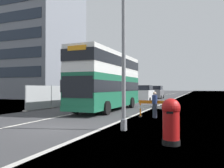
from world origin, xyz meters
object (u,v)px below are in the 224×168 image
double_decker_bus (108,80)px  pedestrian_at_kerb (155,105)px  car_oncoming_near (146,94)px  lamppost_foreground (124,43)px  roadworks_barrier (153,107)px  red_pillar_postbox (171,119)px  car_receding_mid (157,92)px

double_decker_bus → pedestrian_at_kerb: size_ratio=6.24×
double_decker_bus → pedestrian_at_kerb: bearing=-35.9°
car_oncoming_near → pedestrian_at_kerb: 18.26m
double_decker_bus → car_oncoming_near: size_ratio=2.51×
lamppost_foreground → car_oncoming_near: size_ratio=2.02×
roadworks_barrier → car_oncoming_near: 18.22m
lamppost_foreground → red_pillar_postbox: lamppost_foreground is taller
double_decker_bus → lamppost_foreground: lamppost_foreground is taller
double_decker_bus → car_oncoming_near: double_decker_bus is taller
roadworks_barrier → double_decker_bus: bearing=143.6°
car_receding_mid → pedestrian_at_kerb: car_receding_mid is taller
red_pillar_postbox → car_receding_mid: car_receding_mid is taller
roadworks_barrier → pedestrian_at_kerb: pedestrian_at_kerb is taller
roadworks_barrier → lamppost_foreground: bearing=-94.4°
double_decker_bus → car_oncoming_near: bearing=90.2°
car_receding_mid → pedestrian_at_kerb: size_ratio=2.52×
double_decker_bus → car_oncoming_near: 14.31m
red_pillar_postbox → pedestrian_at_kerb: (-1.85, 6.67, -0.02)m
red_pillar_postbox → lamppost_foreground: bearing=141.4°
pedestrian_at_kerb → lamppost_foreground: bearing=-95.6°
car_receding_mid → lamppost_foreground: bearing=-82.2°
car_receding_mid → roadworks_barrier: bearing=-80.0°
double_decker_bus → roadworks_barrier: size_ratio=5.57×
lamppost_foreground → roadworks_barrier: bearing=85.6°
car_oncoming_near → pedestrian_at_kerb: bearing=-75.0°
lamppost_foreground → double_decker_bus: bearing=117.2°
red_pillar_postbox → car_oncoming_near: (-6.60, 24.30, 0.21)m
pedestrian_at_kerb → car_oncoming_near: bearing=105.0°
car_oncoming_near → pedestrian_at_kerb: size_ratio=2.49×
red_pillar_postbox → double_decker_bus: bearing=123.0°
red_pillar_postbox → roadworks_barrier: bearing=106.3°
car_receding_mid → pedestrian_at_kerb: (4.68, -26.01, -0.23)m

